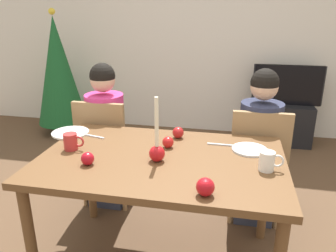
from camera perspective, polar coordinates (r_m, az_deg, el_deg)
The scene contains 20 objects.
back_wall at distance 4.32m, azimuth 6.63°, elevation 16.07°, with size 6.40×0.10×2.60m, color silver.
dining_table at distance 1.96m, azimuth -1.18°, elevation -7.55°, with size 1.40×0.90×0.75m.
chair_left at distance 2.72m, azimuth -10.64°, elevation -3.44°, with size 0.40×0.40×0.90m.
chair_right at distance 2.54m, azimuth 15.07°, elevation -5.47°, with size 0.40×0.40×0.90m.
person_left_child at distance 2.72m, azimuth -10.47°, elevation -2.06°, with size 0.30×0.30×1.17m.
person_right_child at distance 2.55m, azimuth 15.15°, elevation -3.99°, with size 0.30×0.30×1.17m.
tv_stand at distance 4.25m, azimuth 19.05°, elevation 0.45°, with size 0.64×0.40×0.48m, color black.
tv at distance 4.13m, azimuth 19.76°, elevation 6.61°, with size 0.79×0.05×0.46m.
christmas_tree at distance 4.44m, azimuth -18.24°, elevation 8.90°, with size 0.61×0.61×1.55m.
candle_centerpiece at distance 1.85m, azimuth -1.91°, elevation -3.92°, with size 0.09×0.09×0.37m.
plate_left at distance 2.36m, azimuth -16.35°, elevation -1.10°, with size 0.25×0.25×0.01m, color white.
plate_right at distance 2.07m, azimuth 13.77°, elevation -3.91°, with size 0.21×0.21×0.01m, color silver.
mug_left at distance 2.09m, azimuth -16.19°, elevation -2.55°, with size 0.13×0.08×0.10m.
mug_right at distance 1.83m, azimuth 16.65°, elevation -5.76°, with size 0.13×0.08×0.10m.
fork_left at distance 2.27m, azimuth -12.74°, elevation -1.69°, with size 0.18×0.01×0.01m, color silver.
fork_right at distance 2.11m, azimuth 9.16°, elevation -3.17°, with size 0.18×0.01×0.01m, color silver.
apple_near_candle at distance 2.04m, azimuth -0.00°, elevation -2.77°, with size 0.07×0.07×0.07m, color red.
apple_by_left_plate at distance 1.55m, azimuth 6.40°, elevation -10.31°, with size 0.09×0.09×0.09m, color #B41119.
apple_by_right_mug at distance 1.87m, azimuth -13.59°, elevation -5.44°, with size 0.07×0.07×0.07m, color #B1111E.
apple_far_edge at distance 2.18m, azimuth 1.74°, elevation -1.12°, with size 0.07×0.07×0.07m, color #AF1B1C.
Camera 1 is at (0.39, -1.70, 1.56)m, focal length 35.66 mm.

